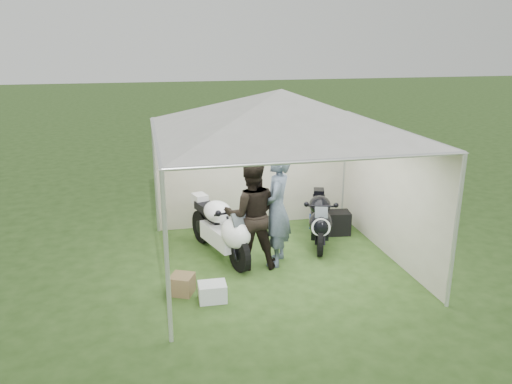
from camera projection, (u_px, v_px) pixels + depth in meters
ground at (279, 262)px, 8.76m from camera, size 80.00×80.00×0.00m
canopy_tent at (281, 115)px, 8.04m from camera, size 5.66×5.66×3.00m
motorcycle_white at (222, 227)px, 8.78m from camera, size 0.92×2.05×1.04m
motorcycle_black at (320, 218)px, 9.42m from camera, size 0.83×1.82×0.93m
paddock_stand at (318, 222)px, 10.35m from camera, size 0.40×0.31×0.26m
person_dark_jacket at (251, 215)px, 8.35m from camera, size 0.99×0.81×1.88m
person_blue_jacket at (277, 209)px, 8.45m from camera, size 0.73×0.85×1.98m
equipment_box at (338, 223)px, 9.99m from camera, size 0.51×0.43×0.46m
crate_0 at (212, 292)px, 7.45m from camera, size 0.42×0.33×0.27m
crate_1 at (182, 284)px, 7.65m from camera, size 0.45×0.45×0.30m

